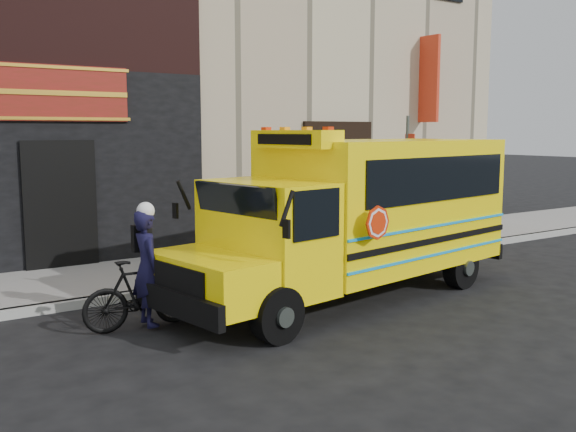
% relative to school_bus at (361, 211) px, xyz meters
% --- Properties ---
extents(ground, '(120.00, 120.00, 0.00)m').
position_rel_school_bus_xyz_m(ground, '(-0.73, -0.66, -1.51)').
color(ground, black).
rests_on(ground, ground).
extents(curb, '(40.00, 0.20, 0.15)m').
position_rel_school_bus_xyz_m(curb, '(-0.73, 1.94, -1.43)').
color(curb, '#989994').
rests_on(curb, ground).
extents(sidewalk, '(40.00, 3.00, 0.15)m').
position_rel_school_bus_xyz_m(sidewalk, '(-0.73, 3.44, -1.43)').
color(sidewalk, gray).
rests_on(sidewalk, ground).
extents(building, '(20.00, 10.70, 12.00)m').
position_rel_school_bus_xyz_m(building, '(-0.78, 9.79, 4.62)').
color(building, tan).
rests_on(building, sidewalk).
extents(school_bus, '(7.15, 3.19, 2.92)m').
position_rel_school_bus_xyz_m(school_bus, '(0.00, 0.00, 0.00)').
color(school_bus, black).
rests_on(school_bus, ground).
extents(sign_pole, '(0.07, 0.28, 3.25)m').
position_rel_school_bus_xyz_m(sign_pole, '(3.20, 2.14, 0.28)').
color(sign_pole, '#454D48').
rests_on(sign_pole, ground).
extents(bicycle, '(1.76, 0.58, 1.04)m').
position_rel_school_bus_xyz_m(bicycle, '(-3.95, 0.31, -0.99)').
color(bicycle, black).
rests_on(bicycle, ground).
extents(cyclist, '(0.42, 0.64, 1.73)m').
position_rel_school_bus_xyz_m(cyclist, '(-3.86, 0.26, -0.65)').
color(cyclist, black).
rests_on(cyclist, ground).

